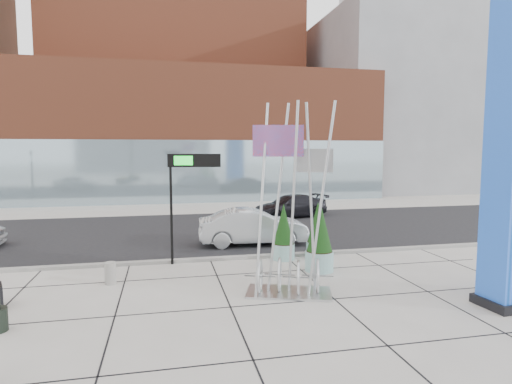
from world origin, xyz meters
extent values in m
plane|color=#9E9991|center=(0.00, 0.00, 0.00)|extent=(160.00, 160.00, 0.00)
cube|color=black|center=(0.00, 10.00, 0.01)|extent=(80.00, 12.00, 0.02)
cube|color=gray|center=(0.00, 4.00, 0.06)|extent=(80.00, 0.30, 0.12)
cube|color=brown|center=(1.00, 27.00, 5.50)|extent=(34.00, 10.00, 11.00)
cube|color=#8CA5B2|center=(1.00, 22.20, 2.50)|extent=(34.00, 0.60, 5.00)
cube|color=slate|center=(26.00, 32.00, 9.00)|extent=(20.00, 18.00, 18.00)
cube|color=silver|center=(2.86, -0.28, 0.03)|extent=(2.75, 1.96, 0.07)
cylinder|color=silver|center=(2.07, -0.51, 2.82)|extent=(0.10, 0.10, 5.64)
cylinder|color=silver|center=(2.52, -0.11, 2.82)|extent=(0.10, 0.10, 5.64)
cylinder|color=silver|center=(2.97, -0.40, 2.82)|extent=(0.10, 0.10, 5.64)
cylinder|color=silver|center=(3.48, -0.06, 2.82)|extent=(0.10, 0.10, 5.64)
cylinder|color=silver|center=(3.76, -0.56, 2.82)|extent=(0.10, 0.10, 5.64)
torus|color=silver|center=(2.01, -0.40, 0.54)|extent=(0.40, 1.00, 1.03)
torus|color=silver|center=(2.58, -0.17, 0.54)|extent=(0.40, 1.00, 1.03)
torus|color=silver|center=(3.14, -0.40, 0.54)|extent=(0.40, 1.00, 1.03)
torus|color=silver|center=(3.71, -0.17, 0.54)|extent=(0.40, 1.00, 1.03)
cube|color=red|center=(2.52, -0.28, 4.51)|extent=(1.44, 0.42, 0.90)
cube|color=silver|center=(3.54, -0.17, 3.95)|extent=(1.05, 0.51, 0.68)
cylinder|color=gray|center=(-2.42, 1.81, 0.35)|extent=(0.36, 0.36, 0.70)
cylinder|color=black|center=(-0.45, 3.80, 2.03)|extent=(0.10, 0.10, 4.06)
cube|color=black|center=(0.42, 3.80, 3.86)|extent=(1.94, 0.45, 0.48)
cube|color=#19D833|center=(0.04, 3.69, 3.86)|extent=(0.67, 0.12, 0.34)
cylinder|color=#86B4B2|center=(4.60, 1.80, 0.35)|extent=(1.00, 1.00, 0.70)
cylinder|color=black|center=(4.60, 1.80, 0.70)|extent=(0.92, 0.92, 0.06)
cone|color=black|center=(4.60, 1.80, 1.59)|extent=(0.90, 0.90, 1.79)
cylinder|color=#86B4B2|center=(5.20, 3.60, 0.31)|extent=(0.88, 0.88, 0.62)
cylinder|color=black|center=(5.20, 3.60, 0.62)|extent=(0.81, 0.81, 0.05)
cone|color=black|center=(5.20, 3.60, 1.41)|extent=(0.79, 0.79, 1.59)
cylinder|color=#86B4B2|center=(3.80, 3.60, 0.30)|extent=(0.87, 0.87, 0.61)
cylinder|color=black|center=(3.80, 3.60, 0.61)|extent=(0.80, 0.80, 0.05)
cone|color=black|center=(3.80, 3.60, 1.39)|extent=(0.78, 0.78, 1.57)
imported|color=#B7BCC0|center=(3.18, 6.36, 0.80)|extent=(4.93, 1.96, 1.60)
imported|color=black|center=(7.04, 13.45, 0.70)|extent=(5.14, 3.00, 1.40)
camera|label=1|loc=(-0.71, -12.11, 4.27)|focal=30.00mm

